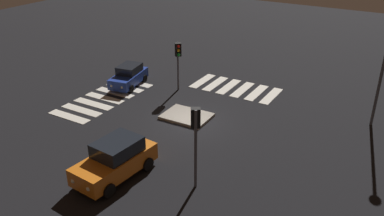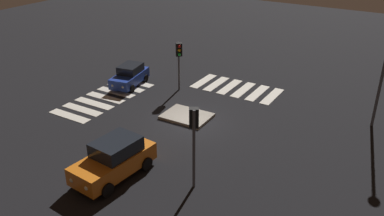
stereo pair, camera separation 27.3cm
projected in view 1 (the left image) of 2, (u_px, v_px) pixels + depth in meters
The scene contains 8 objects.
ground_plane at pixel (192, 122), 25.91m from camera, with size 80.00×80.00×0.00m, color black.
traffic_island at pixel (187, 116), 26.47m from camera, with size 3.05×2.31×0.18m.
car_orange at pixel (115, 160), 20.21m from camera, with size 2.40×4.59×1.94m.
car_blue at pixel (129, 76), 31.09m from camera, with size 2.25×3.89×1.62m.
traffic_light_east at pixel (178, 55), 29.37m from camera, with size 0.54×0.53×3.68m.
traffic_light_west at pixel (196, 128), 18.58m from camera, with size 0.54×0.53×4.14m.
crosswalk_near at pixel (235, 88), 30.95m from camera, with size 6.45×3.20×0.02m.
crosswalk_side at pixel (105, 98), 29.27m from camera, with size 3.20×7.60×0.02m.
Camera 1 is at (-11.72, 19.77, 12.00)m, focal length 38.05 mm.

